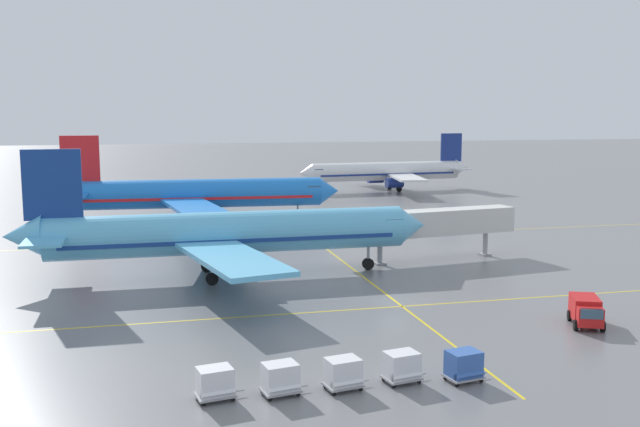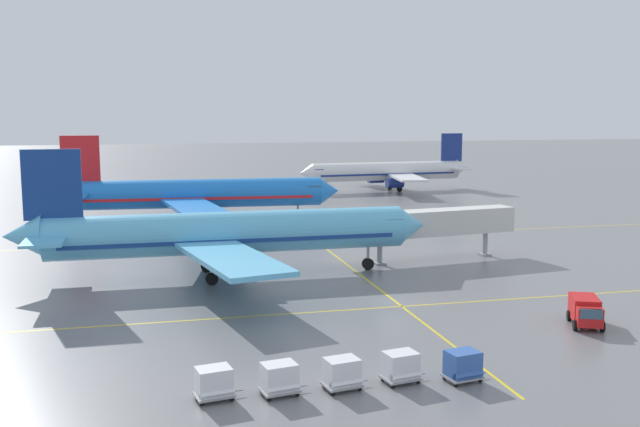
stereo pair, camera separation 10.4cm
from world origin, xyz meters
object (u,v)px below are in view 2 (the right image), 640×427
at_px(baggage_cart_row_middle, 342,373).
at_px(baggage_cart_row_fourth, 401,366).
at_px(baggage_cart_row_fifth, 463,365).
at_px(jet_bridge, 414,224).
at_px(airliner_third_row, 388,171).
at_px(baggage_cart_row_second, 279,378).
at_px(airliner_front_gate, 225,234).
at_px(airliner_second_row, 196,194).
at_px(service_truck_red_van, 586,311).
at_px(baggage_cart_row_leftmost, 214,383).

relative_size(baggage_cart_row_middle, baggage_cart_row_fourth, 1.00).
relative_size(baggage_cart_row_middle, baggage_cart_row_fifth, 1.00).
bearing_deg(baggage_cart_row_middle, jet_bridge, 62.87).
height_order(airliner_third_row, baggage_cart_row_fourth, airliner_third_row).
bearing_deg(airliner_third_row, baggage_cart_row_second, -112.10).
relative_size(airliner_front_gate, baggage_cart_row_fifth, 14.15).
distance_m(airliner_second_row, airliner_third_row, 53.35).
xyz_separation_m(airliner_front_gate, baggage_cart_row_middle, (3.51, -30.23, -3.30)).
bearing_deg(service_truck_red_van, baggage_cart_row_leftmost, -164.88).
bearing_deg(airliner_front_gate, airliner_second_row, 90.68).
relative_size(airliner_third_row, baggage_cart_row_fifth, 12.80).
bearing_deg(baggage_cart_row_second, baggage_cart_row_middle, -0.71).
height_order(baggage_cart_row_middle, baggage_cart_row_fourth, same).
height_order(airliner_third_row, baggage_cart_row_fifth, airliner_third_row).
relative_size(airliner_front_gate, baggage_cart_row_leftmost, 14.15).
relative_size(airliner_third_row, baggage_cart_row_second, 12.80).
distance_m(service_truck_red_van, jet_bridge, 25.59).
bearing_deg(jet_bridge, baggage_cart_row_fourth, -111.99).
relative_size(baggage_cart_row_fifth, jet_bridge, 0.14).
distance_m(baggage_cart_row_second, baggage_cart_row_fifth, 11.04).
bearing_deg(airliner_front_gate, jet_bridge, 7.68).
distance_m(baggage_cart_row_middle, baggage_cart_row_fourth, 3.68).
distance_m(service_truck_red_van, baggage_cart_row_fifth, 16.05).
distance_m(baggage_cart_row_second, baggage_cart_row_middle, 3.68).
bearing_deg(baggage_cart_row_leftmost, baggage_cart_row_middle, -1.72).
xyz_separation_m(airliner_front_gate, jet_bridge, (20.40, 2.75, -0.24)).
bearing_deg(airliner_second_row, baggage_cart_row_second, -89.79).
xyz_separation_m(airliner_third_row, baggage_cart_row_second, (-40.21, -99.02, -2.88)).
distance_m(airliner_second_row, baggage_cart_row_fourth, 64.55).
bearing_deg(baggage_cart_row_second, airliner_second_row, 90.21).
distance_m(service_truck_red_van, baggage_cart_row_leftmost, 29.45).
relative_size(airliner_third_row, service_truck_red_van, 8.13).
bearing_deg(service_truck_red_van, jet_bridge, 99.46).
xyz_separation_m(airliner_front_gate, baggage_cart_row_second, (-0.17, -30.18, -3.30)).
xyz_separation_m(service_truck_red_van, baggage_cart_row_fifth, (-13.73, -8.32, -0.17)).
height_order(airliner_second_row, baggage_cart_row_second, airliner_second_row).
xyz_separation_m(baggage_cart_row_middle, jet_bridge, (16.90, 32.98, 3.06)).
bearing_deg(baggage_cart_row_fifth, service_truck_red_van, 31.23).
xyz_separation_m(airliner_second_row, baggage_cart_row_second, (0.23, -64.22, -3.31)).
distance_m(baggage_cart_row_leftmost, jet_bridge, 40.87).
relative_size(baggage_cart_row_fourth, jet_bridge, 0.14).
relative_size(airliner_third_row, baggage_cart_row_fourth, 12.80).
bearing_deg(baggage_cart_row_fourth, baggage_cart_row_leftmost, -179.86).
distance_m(airliner_front_gate, baggage_cart_row_middle, 30.61).
distance_m(baggage_cart_row_leftmost, baggage_cart_row_fourth, 11.03).
xyz_separation_m(airliner_front_gate, baggage_cart_row_fifth, (10.86, -30.65, -3.30)).
bearing_deg(airliner_front_gate, baggage_cart_row_middle, -83.39).
bearing_deg(baggage_cart_row_fifth, baggage_cart_row_second, 177.56).
distance_m(airliner_front_gate, service_truck_red_van, 33.36).
bearing_deg(service_truck_red_van, airliner_second_row, 113.91).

